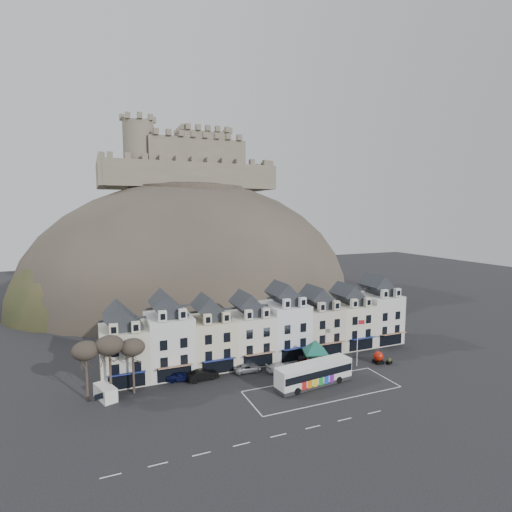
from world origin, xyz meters
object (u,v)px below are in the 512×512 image
Objects in this scene: car_silver at (247,368)px; car_navy at (181,376)px; car_white at (280,367)px; car_maroon at (310,362)px; flagpole at (358,339)px; car_charcoal at (308,356)px; bus_shelter at (315,346)px; car_black at (203,375)px; red_buoy at (378,357)px; bus at (314,373)px; white_van at (105,392)px.

car_navy is at bearing 88.73° from car_silver.
car_maroon is (5.41, -0.01, -0.01)m from car_white.
flagpole is at bearing -88.35° from car_navy.
car_charcoal is (22.00, 0.00, -0.10)m from car_navy.
car_white is at bearing -174.57° from bus_shelter.
red_buoy is at bearing -105.96° from car_black.
red_buoy is at bearing -100.29° from car_silver.
flagpole is at bearing -157.12° from car_charcoal.
bus is at bearing -103.98° from bus_shelter.
bus is 3.16× the size of car_maroon.
car_silver is (-7.17, 8.32, -1.28)m from bus.
car_black is (-17.91, 2.83, -2.93)m from bus_shelter.
car_navy is 20.95m from car_maroon.
bus_shelter is at bearing -23.37° from white_van.
white_van reaches higher than car_silver.
bus_shelter is 5.01m from car_charcoal.
car_charcoal is (32.76, 1.91, -0.27)m from white_van.
flagpole reaches higher than car_silver.
red_buoy is at bearing -5.18° from flagpole.
car_white is (-16.56, 3.47, -0.36)m from red_buoy.
car_white is 7.07m from car_charcoal.
flagpole is 1.78× the size of car_navy.
bus is 1.56× the size of flagpole.
car_white is (15.39, -2.49, -0.08)m from car_navy.
car_navy is (-31.95, 5.96, -0.28)m from red_buoy.
flagpole is at bearing -109.16° from car_maroon.
bus is 29.25m from white_van.
car_black is 17.78m from car_maroon.
car_white is (-5.61, 1.36, -3.03)m from bus_shelter.
car_charcoal is (-9.95, 5.96, -0.38)m from red_buoy.
car_silver is at bearing 123.90° from bus.
car_maroon is 0.97× the size of car_charcoal.
flagpole reaches higher than bus_shelter.
car_black is 12.39m from car_white.
red_buoy is 29.29m from car_black.
car_black reaches higher than car_navy.
car_charcoal is (11.60, 0.81, 0.05)m from car_silver.
bus is 10.22m from car_charcoal.
red_buoy is 0.52× the size of car_maroon.
car_silver is at bearing 84.99° from car_maroon.
flagpole is 1.97× the size of car_charcoal.
red_buoy is 16.93m from car_white.
car_charcoal is at bearing 136.81° from flagpole.
car_white is at bearing 94.17° from car_maroon.
car_white is (26.15, -0.58, -0.25)m from white_van.
car_maroon is at bearing -96.08° from car_silver.
red_buoy is 0.46× the size of car_navy.
bus is at bearing -125.49° from car_black.
bus_shelter is at bearing -87.41° from car_navy.
flagpole is 1.80× the size of white_van.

